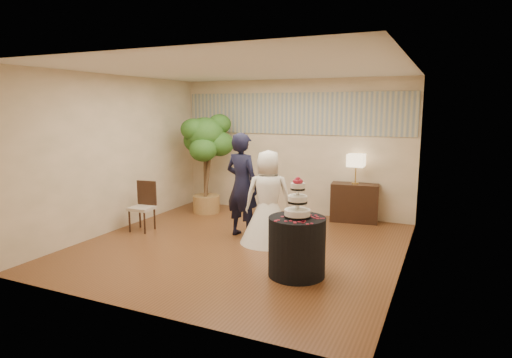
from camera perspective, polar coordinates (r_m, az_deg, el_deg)
The scene contains 15 objects.
floor at distance 7.05m, azimuth -2.11°, elevation -8.88°, with size 5.00×5.00×0.00m, color brown.
ceiling at distance 6.71m, azimuth -2.26°, elevation 14.42°, with size 5.00×5.00×0.00m, color white.
wall_back at distance 9.03m, azimuth 4.96°, elevation 4.25°, with size 5.00×0.06×2.80m, color beige.
wall_front at distance 4.67m, azimuth -16.07°, elevation -1.05°, with size 5.00×0.06×2.80m, color beige.
wall_left at distance 8.17m, azimuth -18.09°, elevation 3.25°, with size 0.06×5.00×2.80m, color beige.
wall_right at distance 6.06m, azimuth 19.48°, elevation 1.14°, with size 0.06×5.00×2.80m, color beige.
mural_border at distance 8.98m, azimuth 4.98°, elevation 8.69°, with size 4.90×0.02×0.85m, color #A3A798.
groom at distance 7.35m, azimuth -1.86°, elevation -0.84°, with size 0.66×0.43×1.81m, color black.
bride at distance 7.02m, azimuth 1.63°, elevation -2.40°, with size 0.94×0.94×1.55m, color white.
cake_table at distance 5.78m, azimuth 5.46°, elevation -8.96°, with size 0.76×0.76×0.80m, color black.
wedding_cake at distance 5.60m, azimuth 5.57°, elevation -2.44°, with size 0.35×0.35×0.54m, color white, non-canonical shape.
console at distance 8.63m, azimuth 13.00°, elevation -3.09°, with size 0.91×0.40×0.76m, color black.
table_lamp at distance 8.51m, azimuth 13.16°, elevation 1.31°, with size 0.32×0.32×0.58m, color #D2B78A, non-canonical shape.
ficus_tree at distance 9.09m, azimuth -6.73°, elevation 2.14°, with size 1.02×1.02×2.14m, color #2D5C1D, non-canonical shape.
side_chair at distance 8.04m, azimuth -15.01°, elevation -3.59°, with size 0.41×0.43×0.90m, color black, non-canonical shape.
Camera 1 is at (3.00, -5.98, 2.23)m, focal length 30.00 mm.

